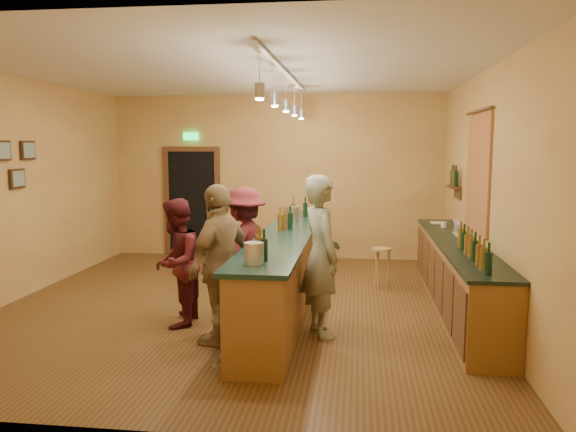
# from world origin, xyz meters

# --- Properties ---
(floor) EXTENTS (7.00, 7.00, 0.00)m
(floor) POSITION_xyz_m (0.00, 0.00, 0.00)
(floor) COLOR #523017
(floor) RESTS_ON ground
(ceiling) EXTENTS (6.50, 7.00, 0.02)m
(ceiling) POSITION_xyz_m (0.00, 0.00, 3.20)
(ceiling) COLOR silver
(ceiling) RESTS_ON wall_back
(wall_back) EXTENTS (6.50, 0.02, 3.20)m
(wall_back) POSITION_xyz_m (0.00, 3.50, 1.60)
(wall_back) COLOR #B67644
(wall_back) RESTS_ON floor
(wall_front) EXTENTS (6.50, 0.02, 3.20)m
(wall_front) POSITION_xyz_m (0.00, -3.50, 1.60)
(wall_front) COLOR #B67644
(wall_front) RESTS_ON floor
(wall_left) EXTENTS (0.02, 7.00, 3.20)m
(wall_left) POSITION_xyz_m (-3.25, 0.00, 1.60)
(wall_left) COLOR #B67644
(wall_left) RESTS_ON floor
(wall_right) EXTENTS (0.02, 7.00, 3.20)m
(wall_right) POSITION_xyz_m (3.25, 0.00, 1.60)
(wall_right) COLOR #B67644
(wall_right) RESTS_ON floor
(doorway) EXTENTS (1.15, 0.09, 2.48)m
(doorway) POSITION_xyz_m (-1.70, 3.47, 1.13)
(doorway) COLOR black
(doorway) RESTS_ON wall_back
(tapestry) EXTENTS (0.03, 1.40, 1.60)m
(tapestry) POSITION_xyz_m (3.23, 0.40, 1.85)
(tapestry) COLOR maroon
(tapestry) RESTS_ON wall_right
(bottle_shelf) EXTENTS (0.17, 0.55, 0.54)m
(bottle_shelf) POSITION_xyz_m (3.17, 1.90, 1.67)
(bottle_shelf) COLOR #492815
(bottle_shelf) RESTS_ON wall_right
(back_counter) EXTENTS (0.60, 4.55, 1.27)m
(back_counter) POSITION_xyz_m (2.97, 0.18, 0.49)
(back_counter) COLOR brown
(back_counter) RESTS_ON floor
(tasting_bar) EXTENTS (0.74, 5.10, 1.38)m
(tasting_bar) POSITION_xyz_m (0.66, -0.00, 0.61)
(tasting_bar) COLOR brown
(tasting_bar) RESTS_ON floor
(pendant_track) EXTENTS (0.11, 4.60, 0.50)m
(pendant_track) POSITION_xyz_m (0.66, -0.00, 2.98)
(pendant_track) COLOR silver
(pendant_track) RESTS_ON ceiling
(bartender) EXTENTS (0.68, 0.81, 1.89)m
(bartender) POSITION_xyz_m (1.21, -1.05, 0.94)
(bartender) COLOR gray
(bartender) RESTS_ON floor
(customer_a) EXTENTS (0.63, 0.79, 1.58)m
(customer_a) POSITION_xyz_m (-0.58, -0.93, 0.79)
(customer_a) COLOR #59191E
(customer_a) RESTS_ON floor
(customer_b) EXTENTS (0.80, 1.15, 1.80)m
(customer_b) POSITION_xyz_m (0.11, -1.46, 0.90)
(customer_b) COLOR #997A51
(customer_b) RESTS_ON floor
(customer_c) EXTENTS (0.93, 1.22, 1.68)m
(customer_c) POSITION_xyz_m (0.11, -0.17, 0.84)
(customer_c) COLOR #59191E
(customer_c) RESTS_ON floor
(bar_stool) EXTENTS (0.30, 0.30, 0.63)m
(bar_stool) POSITION_xyz_m (2.00, 1.28, 0.48)
(bar_stool) COLOR #A5844A
(bar_stool) RESTS_ON floor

